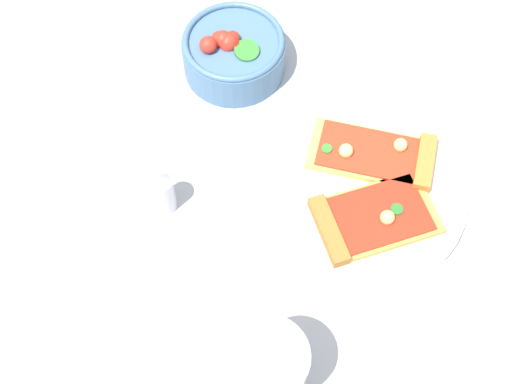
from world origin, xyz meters
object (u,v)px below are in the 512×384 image
Objects in this scene: salad_bowl at (233,53)px; pepper_shaker at (162,191)px; soda_glass at (266,372)px; pizza_slice_near at (380,155)px; pizza_slice_far at (368,219)px; plate at (362,194)px.

salad_bowl is 1.95× the size of pepper_shaker.
soda_glass is 1.61× the size of pepper_shaker.
pizza_slice_near is 0.95× the size of pizza_slice_far.
pepper_shaker is (-0.23, -0.06, 0.03)m from plate.
pizza_slice_near is 1.39× the size of soda_glass.
pizza_slice_near is 0.27m from pepper_shaker.
soda_glass reaches higher than salad_bowl.
salad_bowl reaches higher than pizza_slice_far.
plate is 1.81× the size of salad_bowl.
salad_bowl reaches higher than pizza_slice_near.
plate is 0.24m from pepper_shaker.
salad_bowl is (-0.21, 0.11, 0.01)m from pizza_slice_near.
pepper_shaker is (-0.24, -0.02, 0.01)m from pizza_slice_far.
pepper_shaker reaches higher than plate.
pizza_slice_near is 0.31m from soda_glass.
plate is 0.05m from pizza_slice_near.
salad_bowl is (-0.20, 0.20, 0.01)m from pizza_slice_far.
soda_glass is at bearing -105.89° from pizza_slice_near.
salad_bowl reaches higher than pepper_shaker.
salad_bowl is at bearing 135.28° from pizza_slice_far.
pizza_slice_near is 2.24× the size of pepper_shaker.
pizza_slice_near is at bearing 73.87° from plate.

